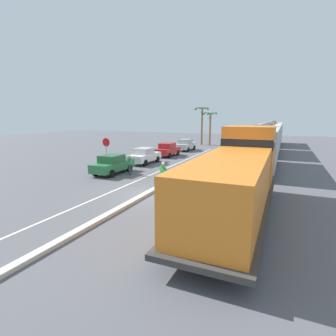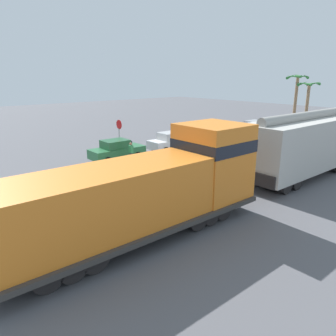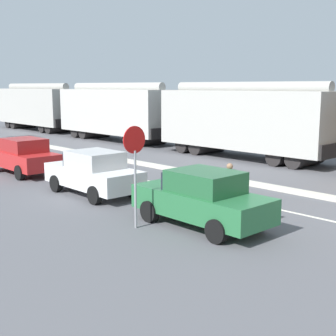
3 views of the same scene
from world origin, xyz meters
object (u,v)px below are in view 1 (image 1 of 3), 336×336
locomotive (238,178)px  hopper_car_middle (268,138)px  stop_sign (106,148)px  hopper_car_lead (261,147)px  hopper_car_trailing (273,133)px  cyclist (163,175)px  pedestrian_by_cars (130,165)px  palm_tree_near (202,118)px  parked_car_silver (186,145)px  parked_car_red (168,150)px  palm_tree_far (210,121)px  parked_car_green (113,164)px  parked_car_white (144,156)px

locomotive → hopper_car_middle: (0.00, 23.76, 0.28)m
hopper_car_middle → stop_sign: size_ratio=3.68×
hopper_car_lead → hopper_car_trailing: size_ratio=1.00×
cyclist → pedestrian_by_cars: (-4.07, 2.24, 0.03)m
hopper_car_middle → pedestrian_by_cars: size_ratio=6.54×
hopper_car_middle → pedestrian_by_cars: hopper_car_middle is taller
hopper_car_trailing → palm_tree_near: palm_tree_near is taller
hopper_car_middle → parked_car_silver: 11.05m
parked_car_silver → parked_car_red: bearing=-91.3°
stop_sign → hopper_car_lead: bearing=24.6°
locomotive → hopper_car_trailing: (0.00, 35.36, 0.28)m
parked_car_red → pedestrian_by_cars: 10.91m
stop_sign → parked_car_red: bearing=80.7°
parked_car_red → hopper_car_lead: bearing=-20.4°
parked_car_red → palm_tree_far: palm_tree_far is taller
parked_car_green → palm_tree_far: 25.99m
locomotive → parked_car_silver: (-10.89, 22.32, -0.98)m
parked_car_green → stop_sign: stop_sign is taller
locomotive → cyclist: size_ratio=6.77×
hopper_car_lead → stop_sign: size_ratio=3.68×
palm_tree_near → palm_tree_far: bearing=16.7°
hopper_car_lead → parked_car_silver: hopper_car_lead is taller
locomotive → parked_car_red: bearing=124.1°
stop_sign → palm_tree_near: size_ratio=0.44×
parked_car_green → palm_tree_near: (0.14, 25.34, 3.75)m
locomotive → parked_car_silver: bearing=116.0°
hopper_car_trailing → cyclist: hopper_car_trailing is taller
hopper_car_middle → parked_car_white: 17.26m
hopper_car_lead → hopper_car_middle: 11.60m
hopper_car_trailing → parked_car_white: size_ratio=2.50×
parked_car_green → hopper_car_trailing: bearing=69.7°
pedestrian_by_cars → parked_car_silver: bearing=94.2°
hopper_car_trailing → parked_car_red: (-11.02, -19.10, -1.26)m
parked_car_silver → cyclist: size_ratio=2.46×
palm_tree_far → palm_tree_near: bearing=-163.3°
parked_car_silver → palm_tree_near: size_ratio=0.64×
cyclist → pedestrian_by_cars: bearing=151.3°
parked_car_green → palm_tree_far: bearing=86.8°
hopper_car_middle → parked_car_green: bearing=-121.0°
stop_sign → pedestrian_by_cars: size_ratio=1.78×
hopper_car_middle → pedestrian_by_cars: bearing=-117.7°
hopper_car_middle → parked_car_silver: hopper_car_middle is taller
palm_tree_near → palm_tree_far: 1.47m
parked_car_red → pedestrian_by_cars: bearing=-82.7°
hopper_car_trailing → parked_car_white: 27.16m
locomotive → hopper_car_middle: bearing=90.0°
parked_car_red → palm_tree_near: (-0.01, 14.27, 3.75)m
parked_car_white → stop_sign: (-1.53, -4.24, 1.21)m
hopper_car_lead → parked_car_green: 13.23m
hopper_car_lead → cyclist: 10.63m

